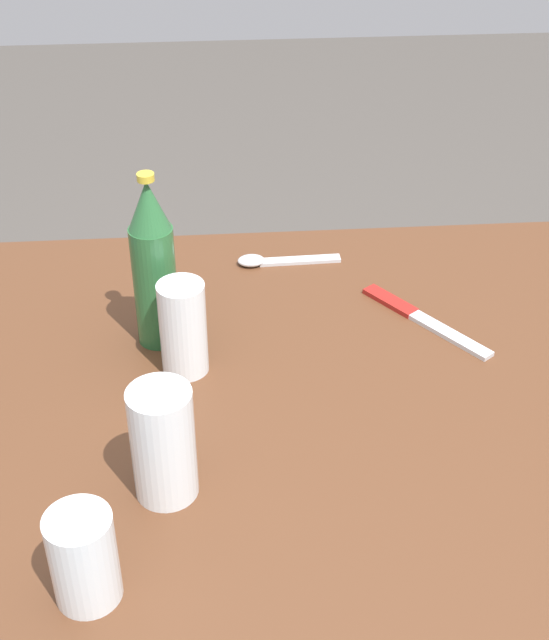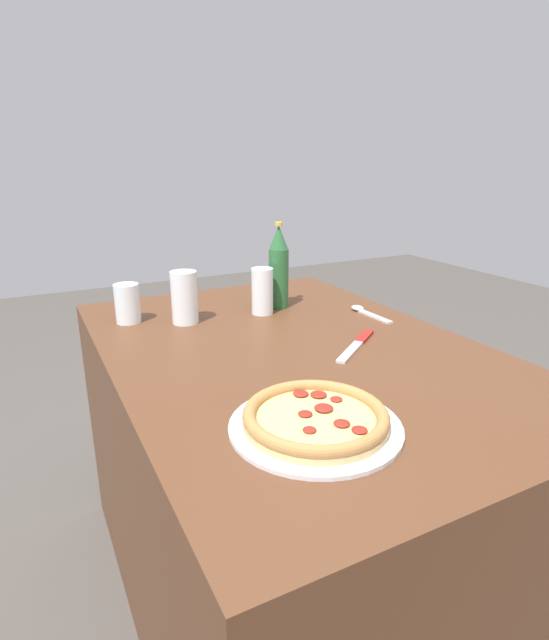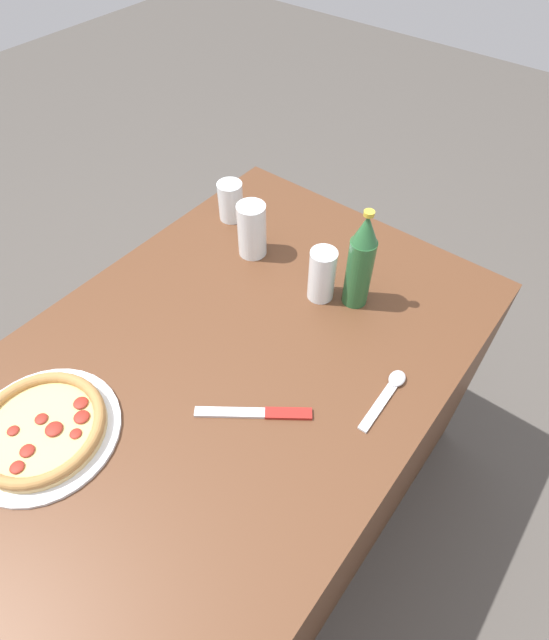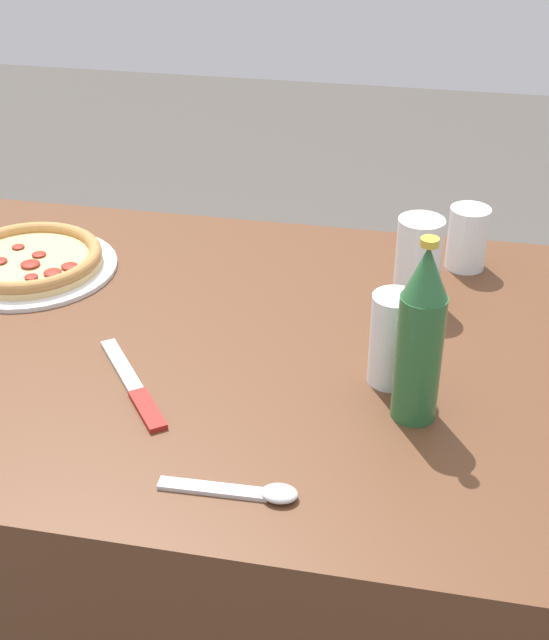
# 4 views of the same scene
# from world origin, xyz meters

# --- Properties ---
(table) EXTENTS (1.28, 0.88, 0.77)m
(table) POSITION_xyz_m (0.00, 0.00, 0.38)
(table) COLOR #56331E
(table) RESTS_ON ground_plane
(glass_lemonade) EXTENTS (0.07, 0.07, 0.11)m
(glass_lemonade) POSITION_xyz_m (0.39, 0.32, 0.82)
(glass_lemonade) COLOR white
(glass_lemonade) RESTS_ON table
(glass_water) EXTENTS (0.07, 0.07, 0.15)m
(glass_water) POSITION_xyz_m (0.31, 0.18, 0.84)
(glass_water) COLOR white
(glass_water) RESTS_ON table
(glass_iced_tea) EXTENTS (0.07, 0.07, 0.14)m
(glass_iced_tea) POSITION_xyz_m (0.29, -0.06, 0.83)
(glass_iced_tea) COLOR white
(glass_iced_tea) RESTS_ON table
(beer_bottle) EXTENTS (0.06, 0.06, 0.27)m
(beer_bottle) POSITION_xyz_m (0.33, -0.13, 0.89)
(beer_bottle) COLOR #286033
(beer_bottle) RESTS_ON table
(knife) EXTENTS (0.16, 0.21, 0.01)m
(knife) POSITION_xyz_m (-0.06, -0.15, 0.77)
(knife) COLOR maroon
(knife) RESTS_ON table
(spoon) EXTENTS (0.17, 0.04, 0.02)m
(spoon) POSITION_xyz_m (0.15, -0.33, 0.77)
(spoon) COLOR silver
(spoon) RESTS_ON table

